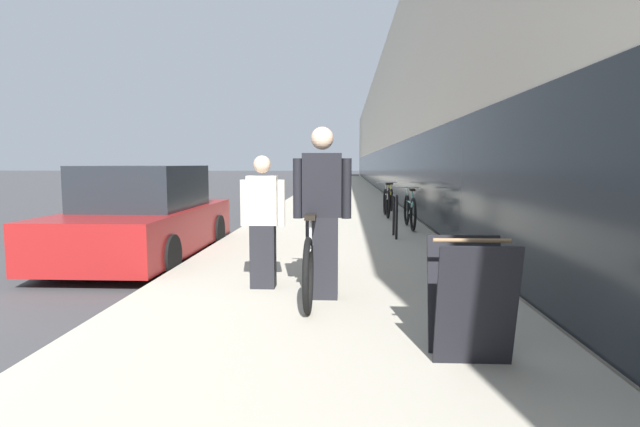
# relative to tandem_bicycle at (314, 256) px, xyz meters

# --- Properties ---
(sidewalk_slab) EXTENTS (4.23, 70.00, 0.15)m
(sidewalk_slab) POSITION_rel_tandem_bicycle_xyz_m (0.10, 19.04, -0.47)
(sidewalk_slab) COLOR #B2AA99
(sidewalk_slab) RESTS_ON ground
(storefront_facade) EXTENTS (10.01, 70.00, 7.46)m
(storefront_facade) POSITION_rel_tandem_bicycle_xyz_m (7.25, 27.04, 3.18)
(storefront_facade) COLOR beige
(storefront_facade) RESTS_ON ground
(tandem_bicycle) EXTENTS (0.52, 2.56, 0.93)m
(tandem_bicycle) POSITION_rel_tandem_bicycle_xyz_m (0.00, 0.00, 0.00)
(tandem_bicycle) COLOR black
(tandem_bicycle) RESTS_ON sidewalk_slab
(person_rider) EXTENTS (0.62, 0.24, 1.82)m
(person_rider) POSITION_rel_tandem_bicycle_xyz_m (0.11, -0.32, 0.52)
(person_rider) COLOR black
(person_rider) RESTS_ON sidewalk_slab
(person_bystander) EXTENTS (0.52, 0.20, 1.53)m
(person_bystander) POSITION_rel_tandem_bicycle_xyz_m (-0.60, 0.09, 0.37)
(person_bystander) COLOR black
(person_bystander) RESTS_ON sidewalk_slab
(bike_rack_hoop) EXTENTS (0.05, 0.60, 0.84)m
(bike_rack_hoop) POSITION_rel_tandem_bicycle_xyz_m (1.33, 4.17, 0.12)
(bike_rack_hoop) COLOR black
(bike_rack_hoop) RESTS_ON sidewalk_slab
(cruiser_bike_nearest) EXTENTS (0.52, 1.82, 0.91)m
(cruiser_bike_nearest) POSITION_rel_tandem_bicycle_xyz_m (1.80, 5.61, -0.01)
(cruiser_bike_nearest) COLOR black
(cruiser_bike_nearest) RESTS_ON sidewalk_slab
(cruiser_bike_middle) EXTENTS (0.52, 1.73, 0.94)m
(cruiser_bike_middle) POSITION_rel_tandem_bicycle_xyz_m (1.49, 8.06, -0.00)
(cruiser_bike_middle) COLOR black
(cruiser_bike_middle) RESTS_ON sidewalk_slab
(cruiser_bike_farthest) EXTENTS (0.52, 1.79, 0.86)m
(cruiser_bike_farthest) POSITION_rel_tandem_bicycle_xyz_m (1.76, 10.24, -0.03)
(cruiser_bike_farthest) COLOR black
(cruiser_bike_farthest) RESTS_ON sidewalk_slab
(sandwich_board_sign) EXTENTS (0.56, 0.56, 0.90)m
(sandwich_board_sign) POSITION_rel_tandem_bicycle_xyz_m (1.27, -1.95, 0.06)
(sandwich_board_sign) COLOR black
(sandwich_board_sign) RESTS_ON sidewalk_slab
(parked_sedan_curbside) EXTENTS (1.89, 4.38, 1.55)m
(parked_sedan_curbside) POSITION_rel_tandem_bicycle_xyz_m (-2.97, 2.52, 0.15)
(parked_sedan_curbside) COLOR maroon
(parked_sedan_curbside) RESTS_ON ground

